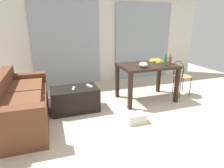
# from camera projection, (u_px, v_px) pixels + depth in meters

# --- Properties ---
(ground_plane) EXTENTS (7.68, 7.68, 0.00)m
(ground_plane) POSITION_uv_depth(u_px,v_px,m) (138.00, 106.00, 3.85)
(ground_plane) COLOR beige
(wall_back) EXTENTS (5.64, 0.10, 2.49)m
(wall_back) POSITION_uv_depth(u_px,v_px,m) (107.00, 36.00, 5.27)
(wall_back) COLOR silver
(wall_back) RESTS_ON ground
(curtains) EXTENTS (3.86, 0.03, 2.10)m
(curtains) POSITION_uv_depth(u_px,v_px,m) (108.00, 43.00, 5.25)
(curtains) COLOR #99A3AD
(curtains) RESTS_ON ground
(couch) EXTENTS (0.85, 1.94, 0.77)m
(couch) POSITION_uv_depth(u_px,v_px,m) (19.00, 104.00, 3.20)
(couch) COLOR brown
(couch) RESTS_ON ground
(coffee_table) EXTENTS (0.86, 0.53, 0.44)m
(coffee_table) POSITION_uv_depth(u_px,v_px,m) (75.00, 99.00, 3.64)
(coffee_table) COLOR black
(coffee_table) RESTS_ON ground
(craft_table) EXTENTS (1.15, 0.78, 0.76)m
(craft_table) POSITION_uv_depth(u_px,v_px,m) (147.00, 70.00, 4.01)
(craft_table) COLOR black
(craft_table) RESTS_ON ground
(wire_chair) EXTENTS (0.38, 0.38, 0.80)m
(wire_chair) POSITION_uv_depth(u_px,v_px,m) (181.00, 74.00, 4.30)
(wire_chair) COLOR #B7844C
(wire_chair) RESTS_ON ground
(bottle_near) EXTENTS (0.07, 0.07, 0.25)m
(bottle_near) POSITION_uv_depth(u_px,v_px,m) (165.00, 61.00, 3.81)
(bottle_near) COLOR #195B2D
(bottle_near) RESTS_ON craft_table
(bottle_far) EXTENTS (0.06, 0.06, 0.20)m
(bottle_far) POSITION_uv_depth(u_px,v_px,m) (170.00, 60.00, 4.01)
(bottle_far) COLOR #99332D
(bottle_far) RESTS_ON craft_table
(bowl) EXTENTS (0.18, 0.18, 0.10)m
(bowl) POSITION_uv_depth(u_px,v_px,m) (143.00, 65.00, 3.72)
(bowl) COLOR beige
(bowl) RESTS_ON craft_table
(book_stack) EXTENTS (0.27, 0.32, 0.05)m
(book_stack) POSITION_uv_depth(u_px,v_px,m) (156.00, 61.00, 4.25)
(book_stack) COLOR gold
(book_stack) RESTS_ON craft_table
(scissors) EXTENTS (0.06, 0.12, 0.00)m
(scissors) POSITION_uv_depth(u_px,v_px,m) (145.00, 63.00, 4.08)
(scissors) COLOR #9EA0A5
(scissors) RESTS_ON craft_table
(tv_remote_primary) EXTENTS (0.09, 0.19, 0.02)m
(tv_remote_primary) POSITION_uv_depth(u_px,v_px,m) (74.00, 88.00, 3.52)
(tv_remote_primary) COLOR #B7B7B2
(tv_remote_primary) RESTS_ON coffee_table
(tv_remote_secondary) EXTENTS (0.10, 0.20, 0.02)m
(tv_remote_secondary) POSITION_uv_depth(u_px,v_px,m) (89.00, 86.00, 3.66)
(tv_remote_secondary) COLOR #B7B7B2
(tv_remote_secondary) RESTS_ON coffee_table
(shoebox) EXTENTS (0.33, 0.22, 0.15)m
(shoebox) POSITION_uv_depth(u_px,v_px,m) (136.00, 118.00, 3.23)
(shoebox) COLOR beige
(shoebox) RESTS_ON ground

